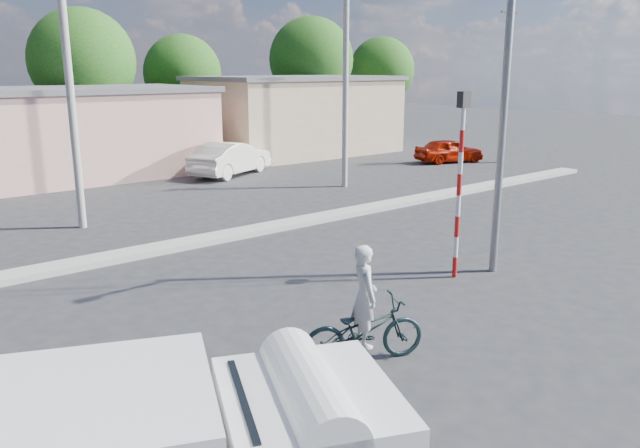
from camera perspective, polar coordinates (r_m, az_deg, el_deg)
ground_plane at (r=12.13m, az=8.17°, el=-9.70°), size 120.00×120.00×0.00m
median at (r=18.14m, az=-10.74°, el=-1.48°), size 40.00×0.80×0.16m
bicycle at (r=10.70m, az=4.03°, el=-9.67°), size 2.24×1.51×1.11m
cyclist at (r=10.58m, az=4.06°, el=-8.07°), size 0.64×0.76×1.76m
car_cream at (r=29.53m, az=-8.19°, el=5.95°), size 4.97×3.46×1.55m
car_red at (r=33.98m, az=11.73°, el=6.60°), size 3.97×2.60×1.26m
traffic_pole at (r=14.72m, az=12.69°, el=4.86°), size 0.28×0.18×4.36m
streetlight at (r=15.12m, az=16.36°, el=13.90°), size 2.34×0.22×9.00m
building_row at (r=30.99m, az=-21.84°, el=8.01°), size 37.80×7.30×4.44m
tree_row at (r=39.24m, az=-16.23°, el=13.64°), size 51.24×7.43×8.42m
utility_poles at (r=22.60m, az=-8.86°, el=11.88°), size 35.40×0.24×8.00m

